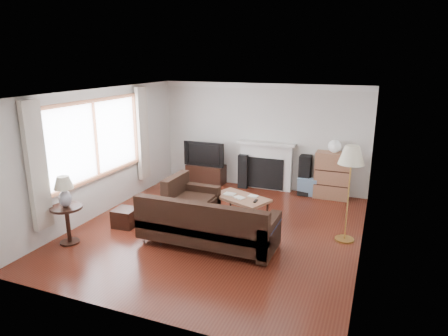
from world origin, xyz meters
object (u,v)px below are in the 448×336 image
at_px(side_table, 68,225).
at_px(sectional_sofa, 208,223).
at_px(tv_stand, 206,174).
at_px(bookshelf, 332,176).
at_px(floor_lamp, 348,194).
at_px(coffee_table, 241,207).

bearing_deg(side_table, sectional_sofa, 19.96).
xyz_separation_m(tv_stand, side_table, (-0.79, -3.95, 0.09)).
height_order(tv_stand, bookshelf, bookshelf).
bearing_deg(side_table, bookshelf, 45.83).
bearing_deg(floor_lamp, tv_stand, 149.54).
bearing_deg(tv_stand, floor_lamp, -30.46).
height_order(floor_lamp, side_table, floor_lamp).
height_order(tv_stand, side_table, side_table).
distance_m(tv_stand, coffee_table, 2.38).
relative_size(sectional_sofa, floor_lamp, 1.49).
xyz_separation_m(floor_lamp, side_table, (-4.37, -1.85, -0.51)).
distance_m(tv_stand, floor_lamp, 4.20).
bearing_deg(sectional_sofa, bookshelf, 62.70).
height_order(sectional_sofa, floor_lamp, floor_lamp).
distance_m(bookshelf, side_table, 5.56).
height_order(bookshelf, coffee_table, bookshelf).
relative_size(floor_lamp, side_table, 2.54).
bearing_deg(side_table, coffee_table, 42.56).
height_order(bookshelf, floor_lamp, floor_lamp).
bearing_deg(sectional_sofa, side_table, -160.04).
bearing_deg(sectional_sofa, coffee_table, 85.22).
xyz_separation_m(sectional_sofa, side_table, (-2.23, -0.81, -0.07)).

